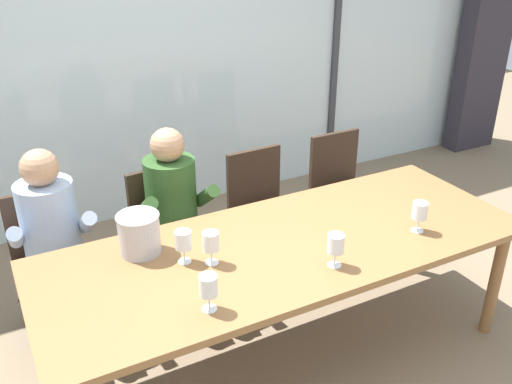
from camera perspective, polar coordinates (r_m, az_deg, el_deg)
The scene contains 18 objects.
ground at distance 4.12m, azimuth -4.27°, elevation -7.94°, with size 14.00×14.00×0.00m, color #847056.
window_glass_panel at distance 4.60m, azimuth -10.74°, elevation 13.05°, with size 7.83×0.03×2.60m, color silver.
window_mullion_right at distance 5.36m, azimuth 8.13°, elevation 15.04°, with size 0.06×0.06×2.60m, color #38383D.
hillside_vineyard at distance 8.45m, azimuth -19.11°, elevation 14.85°, with size 13.83×2.40×1.73m, color #386633.
curtain_heavy_drape at distance 6.47m, azimuth 22.64°, elevation 15.23°, with size 0.56×0.20×2.60m, color #332D38.
dining_table at distance 2.99m, azimuth 3.16°, elevation -6.31°, with size 2.63×1.00×0.76m.
chair_near_curtain at distance 3.57m, azimuth -20.46°, elevation -5.86°, with size 0.44×0.44×0.87m.
chair_left_of_center at distance 3.70m, azimuth -9.09°, elevation -3.26°, with size 0.50×0.50×0.87m.
chair_center at distance 3.92m, azimuth 0.53°, elevation -1.10°, with size 0.46×0.46×0.87m.
chair_right_of_center at distance 4.28m, azimuth 8.66°, elevation 0.99°, with size 0.44×0.44×0.87m.
person_pale_blue_shirt at distance 3.35m, azimuth -20.07°, elevation -4.52°, with size 0.47×0.62×1.19m.
person_olive_shirt at distance 3.48m, azimuth -8.25°, elevation -1.88°, with size 0.47×0.62×1.19m.
ice_bucket_primary at distance 2.88m, azimuth -11.90°, elevation -4.15°, with size 0.22×0.22×0.22m.
wine_glass_by_left_taster at distance 2.74m, azimuth -4.65°, elevation -5.19°, with size 0.08×0.08×0.17m.
wine_glass_near_bucket at distance 3.14m, azimuth 16.45°, elevation -1.97°, with size 0.08×0.08×0.17m.
wine_glass_center_pour at distance 2.76m, azimuth -7.46°, elevation -5.04°, with size 0.08×0.08×0.17m.
wine_glass_by_right_taster at distance 2.43m, azimuth -4.90°, elevation -9.69°, with size 0.08×0.08×0.17m.
wine_glass_spare_empty at distance 2.74m, azimuth 8.19°, elevation -5.40°, with size 0.08×0.08×0.17m.
Camera 1 is at (-1.33, -2.16, 2.29)m, focal length 39.01 mm.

